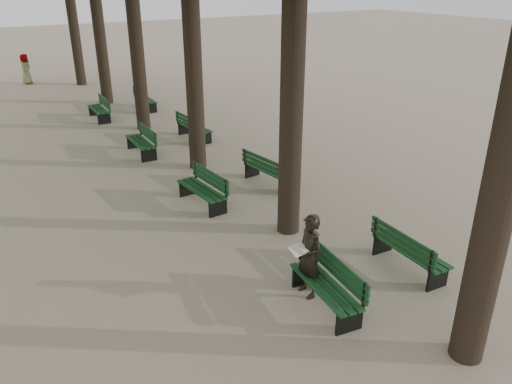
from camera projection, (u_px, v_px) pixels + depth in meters
ground at (315, 318)px, 8.89m from camera, size 120.00×120.00×0.00m
bench_left_0 at (325, 294)px, 9.10m from camera, size 0.79×1.86×0.92m
bench_left_1 at (202, 195)px, 13.13m from camera, size 0.71×1.84×0.92m
bench_left_2 at (141, 147)px, 16.82m from camera, size 0.62×1.82×0.92m
bench_left_3 at (99, 113)px, 20.85m from camera, size 0.62×1.82×0.92m
bench_right_0 at (409, 258)px, 10.26m from camera, size 0.67×1.83×0.92m
bench_right_1 at (269, 176)px, 14.43m from camera, size 0.78×1.86×0.92m
bench_right_2 at (195, 132)px, 18.40m from camera, size 0.69×1.83×0.92m
bench_right_3 at (146, 103)px, 22.46m from camera, size 0.65×1.82×0.92m
man_with_map at (309, 256)px, 9.24m from camera, size 0.61×0.67×1.67m
pedestrian_d at (26, 69)px, 27.41m from camera, size 0.38×0.81×1.62m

